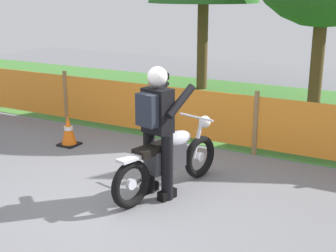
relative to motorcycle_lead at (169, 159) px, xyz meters
The scene contains 6 objects.
ground 0.87m from the motorcycle_lead, 125.70° to the right, with size 24.00×24.00×0.02m, color slate.
grass_verge 4.80m from the motorcycle_lead, 95.18° to the left, with size 24.00×5.70×0.01m, color #427A33.
barrier_fence 1.96m from the motorcycle_lead, 102.75° to the left, with size 9.79×0.08×1.05m.
motorcycle_lead is the anchor object (origin of this frame).
rider_lead 0.55m from the motorcycle_lead, 103.37° to the right, with size 0.64×0.75×1.69m.
traffic_cone 2.56m from the motorcycle_lead, 160.55° to the left, with size 0.32×0.32×0.53m.
Camera 1 is at (3.22, -4.51, 2.59)m, focal length 50.61 mm.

